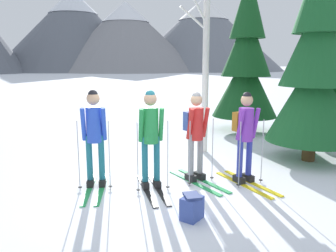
% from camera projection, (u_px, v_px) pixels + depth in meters
% --- Properties ---
extents(ground_plane, '(400.00, 400.00, 0.00)m').
position_uv_depth(ground_plane, '(167.00, 184.00, 6.40)').
color(ground_plane, white).
extents(skier_in_blue, '(0.61, 1.66, 1.80)m').
position_uv_depth(skier_in_blue, '(95.00, 133.00, 6.08)').
color(skier_in_blue, green).
rests_on(skier_in_blue, ground).
extents(skier_in_green, '(0.61, 1.60, 1.80)m').
position_uv_depth(skier_in_green, '(151.00, 135.00, 5.99)').
color(skier_in_green, black).
rests_on(skier_in_green, ground).
extents(skier_in_red, '(0.83, 1.59, 1.73)m').
position_uv_depth(skier_in_red, '(196.00, 131.00, 6.40)').
color(skier_in_red, green).
rests_on(skier_in_red, ground).
extents(skier_in_purple, '(0.71, 1.59, 1.74)m').
position_uv_depth(skier_in_purple, '(245.00, 132.00, 6.30)').
color(skier_in_purple, yellow).
rests_on(skier_in_purple, ground).
extents(pine_tree_near, '(2.04, 2.04, 4.92)m').
position_uv_depth(pine_tree_near, '(316.00, 64.00, 7.51)').
color(pine_tree_near, '#51381E').
rests_on(pine_tree_near, ground).
extents(pine_tree_far, '(2.13, 2.13, 5.15)m').
position_uv_depth(pine_tree_far, '(246.00, 60.00, 11.02)').
color(pine_tree_far, '#51381E').
rests_on(pine_tree_far, ground).
extents(birch_tree_tall, '(0.76, 0.45, 4.34)m').
position_uv_depth(birch_tree_tall, '(205.00, 65.00, 8.31)').
color(birch_tree_tall, silver).
rests_on(birch_tree_tall, ground).
extents(backpack_on_snow_front, '(0.40, 0.39, 0.38)m').
position_uv_depth(backpack_on_snow_front, '(192.00, 207.00, 4.91)').
color(backpack_on_snow_front, '#384C99').
rests_on(backpack_on_snow_front, ground).
extents(mountain_ridge_distant, '(107.84, 56.76, 29.00)m').
position_uv_depth(mountain_ridge_distant, '(99.00, 27.00, 89.55)').
color(mountain_ridge_distant, slate).
rests_on(mountain_ridge_distant, ground).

